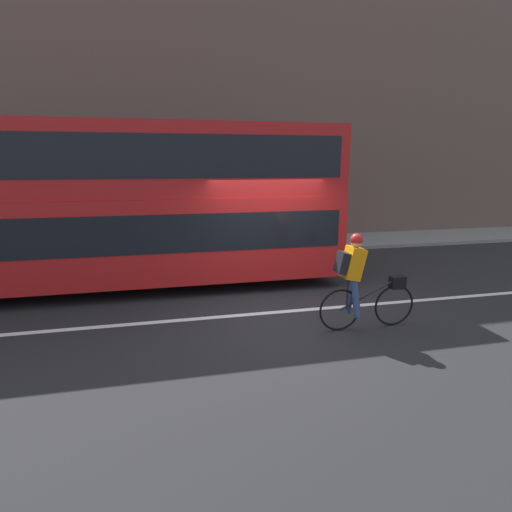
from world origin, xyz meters
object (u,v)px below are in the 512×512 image
object	(u,v)px
street_sign_post	(244,201)
cyclist_on_bike	(360,279)
bus	(103,200)
trash_bin	(222,231)

from	to	relation	value
street_sign_post	cyclist_on_bike	bearing A→B (deg)	-84.88
bus	trash_bin	distance (m)	5.04
bus	cyclist_on_bike	size ratio (longest dim) A/B	5.96
cyclist_on_bike	street_sign_post	bearing A→B (deg)	95.12
cyclist_on_bike	bus	bearing A→B (deg)	142.98
bus	street_sign_post	distance (m)	5.37
cyclist_on_bike	trash_bin	bearing A→B (deg)	101.06
bus	street_sign_post	world-z (taller)	bus
bus	street_sign_post	xyz separation A→B (m)	(3.90, 3.66, -0.45)
bus	cyclist_on_bike	xyz separation A→B (m)	(4.54, -3.42, -1.13)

